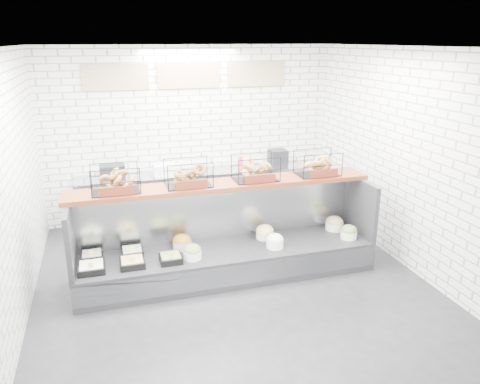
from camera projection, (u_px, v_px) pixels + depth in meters
name	position (u px, v px, depth m)	size (l,w,h in m)	color
ground	(234.00, 285.00, 6.15)	(5.50, 5.50, 0.00)	black
room_shell	(220.00, 122.00, 6.06)	(5.02, 5.51, 3.01)	white
display_case	(227.00, 252.00, 6.37)	(4.00, 0.90, 1.20)	black
bagel_shelf	(223.00, 174.00, 6.20)	(4.10, 0.50, 0.40)	#4B1E10
prep_counter	(196.00, 195.00, 8.22)	(4.00, 0.60, 1.20)	#93969B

